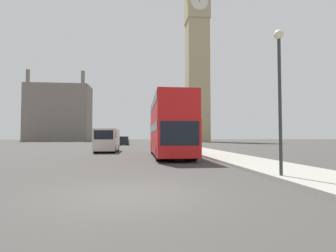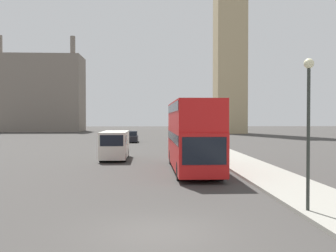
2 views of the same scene
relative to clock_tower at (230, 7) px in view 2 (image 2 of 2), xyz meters
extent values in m
plane|color=#383533|center=(-18.26, -74.05, -28.94)|extent=(300.00, 300.00, 0.00)
cube|color=tan|center=(0.00, 0.01, -9.70)|extent=(6.70, 6.70, 38.49)
cube|color=slate|center=(-46.50, 14.13, -19.12)|extent=(21.02, 10.47, 19.64)
cylinder|color=slate|center=(-55.44, 9.68, -7.14)|extent=(1.26, 1.26, 4.32)
cylinder|color=slate|center=(-37.57, 9.68, -7.14)|extent=(1.26, 1.26, 4.32)
cube|color=red|center=(-15.72, -60.97, -27.46)|extent=(2.60, 10.45, 2.38)
cube|color=red|center=(-15.72, -60.97, -25.37)|extent=(2.60, 10.24, 1.82)
cube|color=black|center=(-15.72, -60.97, -26.70)|extent=(2.64, 10.04, 0.55)
cube|color=black|center=(-15.72, -60.97, -24.83)|extent=(2.64, 9.83, 0.55)
cube|color=black|center=(-15.72, -66.22, -27.18)|extent=(2.29, 0.03, 1.43)
cylinder|color=black|center=(-16.65, -64.63, -28.42)|extent=(0.73, 1.04, 1.04)
cylinder|color=black|center=(-14.78, -64.63, -28.42)|extent=(0.73, 1.04, 1.04)
cylinder|color=black|center=(-16.65, -57.31, -28.42)|extent=(0.73, 1.04, 1.04)
cylinder|color=black|center=(-14.78, -57.31, -28.42)|extent=(0.73, 1.04, 1.04)
cube|color=silver|center=(-21.38, -53.86, -27.67)|extent=(2.07, 5.54, 2.13)
cube|color=black|center=(-21.38, -56.64, -27.20)|extent=(1.76, 0.02, 0.85)
cube|color=black|center=(-21.38, -55.66, -27.20)|extent=(2.10, 1.00, 0.68)
cylinder|color=black|center=(-22.16, -55.74, -28.56)|extent=(0.52, 0.75, 0.75)
cylinder|color=black|center=(-20.60, -55.74, -28.56)|extent=(0.52, 0.75, 0.75)
cylinder|color=black|center=(-22.16, -51.97, -28.56)|extent=(0.52, 0.75, 0.75)
cylinder|color=black|center=(-20.60, -51.97, -28.56)|extent=(0.52, 0.75, 0.75)
cylinder|color=#2D332D|center=(-12.89, -72.15, -26.27)|extent=(0.12, 0.12, 5.04)
sphere|color=beige|center=(-12.89, -72.15, -23.57)|extent=(0.36, 0.36, 0.36)
cube|color=black|center=(-21.07, -31.34, -28.39)|extent=(1.82, 4.49, 0.80)
cube|color=black|center=(-21.07, -31.22, -27.66)|extent=(1.64, 2.15, 0.65)
cylinder|color=black|center=(-21.78, -32.77, -28.63)|extent=(0.40, 0.62, 0.62)
cylinder|color=black|center=(-20.36, -32.77, -28.63)|extent=(0.40, 0.62, 0.62)
cylinder|color=black|center=(-21.78, -29.90, -28.63)|extent=(0.40, 0.62, 0.62)
cylinder|color=black|center=(-20.36, -29.90, -28.63)|extent=(0.40, 0.62, 0.62)
camera|label=1|loc=(-18.01, -81.27, -27.38)|focal=28.00mm
camera|label=2|loc=(-18.54, -85.14, -25.51)|focal=40.00mm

